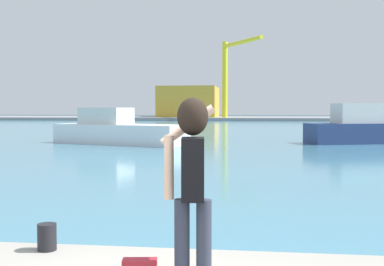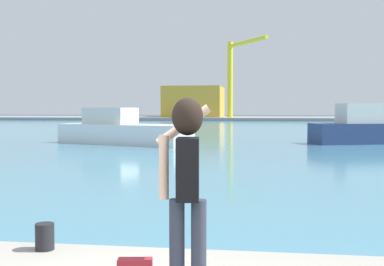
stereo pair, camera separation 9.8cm
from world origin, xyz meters
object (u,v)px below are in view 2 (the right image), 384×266
at_px(warehouse_left, 194,102).
at_px(port_crane, 235,69).
at_px(boat_moored_2, 375,129).
at_px(harbor_bollard, 45,237).
at_px(boat_moored, 122,131).
at_px(person_photographer, 187,172).

height_order(warehouse_left, port_crane, port_crane).
relative_size(boat_moored_2, port_crane, 0.63).
height_order(boat_moored_2, warehouse_left, warehouse_left).
height_order(harbor_bollard, warehouse_left, warehouse_left).
relative_size(harbor_bollard, boat_moored, 0.03).
bearing_deg(harbor_bollard, boat_moored_2, 70.00).
bearing_deg(boat_moored, boat_moored_2, 28.85).
relative_size(boat_moored_2, warehouse_left, 0.66).
relative_size(warehouse_left, port_crane, 0.95).
relative_size(boat_moored, warehouse_left, 0.67).
bearing_deg(boat_moored, port_crane, 106.12).
bearing_deg(boat_moored_2, boat_moored, 171.20).
bearing_deg(harbor_bollard, person_photographer, -28.49).
bearing_deg(person_photographer, port_crane, -3.67).
bearing_deg(harbor_bollard, warehouse_left, 96.52).
bearing_deg(boat_moored_2, person_photographer, -123.58).
xyz_separation_m(harbor_bollard, warehouse_left, (-10.46, 91.46, 2.79)).
xyz_separation_m(harbor_bollard, boat_moored, (-6.05, 24.19, 0.10)).
xyz_separation_m(warehouse_left, port_crane, (8.46, -7.42, 5.95)).
bearing_deg(warehouse_left, port_crane, -41.25).
xyz_separation_m(boat_moored, boat_moored_2, (15.75, 2.45, 0.08)).
relative_size(harbor_bollard, warehouse_left, 0.02).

